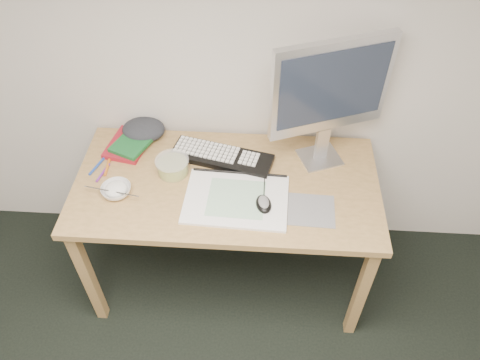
% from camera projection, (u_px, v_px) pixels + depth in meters
% --- Properties ---
extents(desk, '(1.40, 0.70, 0.75)m').
position_uv_depth(desk, '(227.00, 194.00, 2.20)').
color(desk, tan).
rests_on(desk, ground).
extents(mousepad, '(0.21, 0.19, 0.00)m').
position_uv_depth(mousepad, '(311.00, 210.00, 2.03)').
color(mousepad, slate).
rests_on(mousepad, desk).
extents(sketchpad, '(0.47, 0.34, 0.01)m').
position_uv_depth(sketchpad, '(236.00, 199.00, 2.06)').
color(sketchpad, silver).
rests_on(sketchpad, desk).
extents(keyboard, '(0.51, 0.26, 0.03)m').
position_uv_depth(keyboard, '(222.00, 157.00, 2.24)').
color(keyboard, black).
rests_on(keyboard, desk).
extents(monitor, '(0.52, 0.23, 0.63)m').
position_uv_depth(monitor, '(331.00, 90.00, 1.98)').
color(monitor, silver).
rests_on(monitor, desk).
extents(mouse, '(0.09, 0.12, 0.04)m').
position_uv_depth(mouse, '(264.00, 202.00, 2.02)').
color(mouse, black).
rests_on(mouse, sketchpad).
extents(rice_bowl, '(0.16, 0.16, 0.04)m').
position_uv_depth(rice_bowl, '(116.00, 190.00, 2.08)').
color(rice_bowl, white).
rests_on(rice_bowl, desk).
extents(chopsticks, '(0.25, 0.06, 0.02)m').
position_uv_depth(chopsticks, '(111.00, 191.00, 2.05)').
color(chopsticks, silver).
rests_on(chopsticks, rice_bowl).
extents(fruit_tub, '(0.19, 0.19, 0.08)m').
position_uv_depth(fruit_tub, '(173.00, 166.00, 2.16)').
color(fruit_tub, '#DECC4E').
rests_on(fruit_tub, desk).
extents(book_red, '(0.22, 0.27, 0.02)m').
position_uv_depth(book_red, '(128.00, 144.00, 2.31)').
color(book_red, maroon).
rests_on(book_red, desk).
extents(book_green, '(0.22, 0.25, 0.02)m').
position_uv_depth(book_green, '(133.00, 142.00, 2.29)').
color(book_green, '#165B28').
rests_on(book_green, book_red).
extents(cloth_lump, '(0.18, 0.15, 0.07)m').
position_uv_depth(cloth_lump, '(144.00, 130.00, 2.35)').
color(cloth_lump, '#26292E').
rests_on(cloth_lump, desk).
extents(pencil_pink, '(0.14, 0.08, 0.01)m').
position_uv_depth(pencil_pink, '(215.00, 181.00, 2.14)').
color(pencil_pink, '#D46A94').
rests_on(pencil_pink, desk).
extents(pencil_tan, '(0.16, 0.09, 0.01)m').
position_uv_depth(pencil_tan, '(238.00, 183.00, 2.14)').
color(pencil_tan, tan).
rests_on(pencil_tan, desk).
extents(pencil_black, '(0.17, 0.04, 0.01)m').
position_uv_depth(pencil_black, '(243.00, 167.00, 2.21)').
color(pencil_black, black).
rests_on(pencil_black, desk).
extents(marker_blue, '(0.05, 0.13, 0.01)m').
position_uv_depth(marker_blue, '(98.00, 165.00, 2.21)').
color(marker_blue, '#1E42A7').
rests_on(marker_blue, desk).
extents(marker_orange, '(0.02, 0.14, 0.01)m').
position_uv_depth(marker_orange, '(108.00, 165.00, 2.22)').
color(marker_orange, orange).
rests_on(marker_orange, desk).
extents(marker_purple, '(0.04, 0.12, 0.01)m').
position_uv_depth(marker_purple, '(103.00, 173.00, 2.18)').
color(marker_purple, '#702893').
rests_on(marker_purple, desk).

